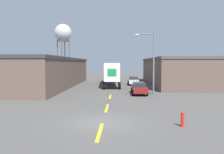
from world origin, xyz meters
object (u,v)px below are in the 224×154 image
parked_car_right_mid (139,88)px  water_tower (63,33)px  semi_truck (111,72)px  street_lamp (151,59)px  fire_hydrant (183,119)px  parked_car_right_far (133,80)px

parked_car_right_mid → water_tower: size_ratio=0.27×
semi_truck → water_tower: size_ratio=0.91×
semi_truck → street_lamp: bearing=-67.3°
water_tower → fire_hydrant: water_tower is taller
semi_truck → fire_hydrant: semi_truck is taller
street_lamp → water_tower: bearing=117.2°
semi_truck → parked_car_right_mid: (4.06, -11.67, -1.59)m
parked_car_right_far → street_lamp: size_ratio=0.59×
parked_car_right_far → water_tower: bearing=123.2°
parked_car_right_far → water_tower: (-21.27, 32.54, 12.98)m
street_lamp → fire_hydrant: bearing=-90.4°
parked_car_right_mid → fire_hydrant: bearing=-84.2°
parked_car_right_mid → parked_car_right_far: bearing=90.0°
street_lamp → fire_hydrant: size_ratio=8.08×
parked_car_right_far → street_lamp: bearing=-82.6°
street_lamp → fire_hydrant: (-0.11, -14.47, -4.02)m
semi_truck → parked_car_right_far: size_ratio=3.39×
semi_truck → street_lamp: (5.60, -11.35, 2.11)m
parked_car_right_far → street_lamp: 12.50m
parked_car_right_mid → street_lamp: bearing=11.6°
fire_hydrant → parked_car_right_far: bearing=93.1°
street_lamp → parked_car_right_mid: bearing=-168.4°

